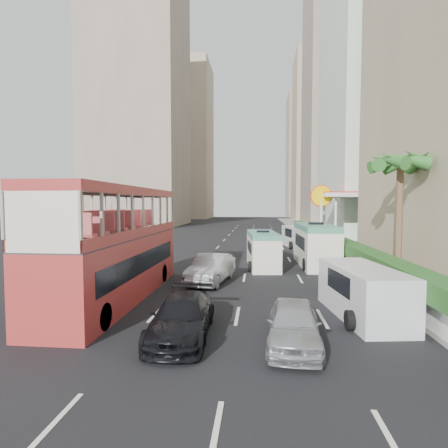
# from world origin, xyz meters

# --- Properties ---
(ground_plane) EXTENTS (200.00, 200.00, 0.00)m
(ground_plane) POSITION_xyz_m (0.00, 0.00, 0.00)
(ground_plane) COLOR black
(ground_plane) RESTS_ON ground
(double_decker_bus) EXTENTS (2.50, 11.00, 5.06)m
(double_decker_bus) POSITION_xyz_m (-6.00, 0.00, 2.53)
(double_decker_bus) COLOR #B02F2C
(double_decker_bus) RESTS_ON ground
(car_silver_lane_a) EXTENTS (2.41, 4.88, 1.54)m
(car_silver_lane_a) POSITION_xyz_m (-2.18, 3.57, 0.00)
(car_silver_lane_a) COLOR #ACAEB3
(car_silver_lane_a) RESTS_ON ground
(car_silver_lane_b) EXTENTS (1.89, 4.05, 1.34)m
(car_silver_lane_b) POSITION_xyz_m (1.48, -4.63, 0.00)
(car_silver_lane_b) COLOR #ACAEB3
(car_silver_lane_b) RESTS_ON ground
(car_black) EXTENTS (1.97, 4.54, 1.30)m
(car_black) POSITION_xyz_m (-2.06, -4.28, 0.00)
(car_black) COLOR black
(car_black) RESTS_ON ground
(van_asset) EXTENTS (2.13, 4.38, 1.20)m
(van_asset) POSITION_xyz_m (0.78, 14.09, 0.00)
(van_asset) COLOR silver
(van_asset) RESTS_ON ground
(minibus_near) EXTENTS (2.31, 5.55, 2.39)m
(minibus_near) POSITION_xyz_m (0.70, 8.57, 1.20)
(minibus_near) COLOR silver
(minibus_near) RESTS_ON ground
(minibus_far) EXTENTS (2.35, 6.57, 2.89)m
(minibus_far) POSITION_xyz_m (4.39, 9.57, 1.44)
(minibus_far) COLOR silver
(minibus_far) RESTS_ON ground
(panel_van_near) EXTENTS (2.55, 5.00, 1.91)m
(panel_van_near) POSITION_xyz_m (4.37, -1.64, 0.96)
(panel_van_near) COLOR silver
(panel_van_near) RESTS_ON ground
(panel_van_far) EXTENTS (2.98, 5.44, 2.06)m
(panel_van_far) POSITION_xyz_m (4.41, 20.04, 1.03)
(panel_van_far) COLOR silver
(panel_van_far) RESTS_ON ground
(sidewalk) EXTENTS (6.00, 120.00, 0.18)m
(sidewalk) POSITION_xyz_m (9.00, 25.00, 0.09)
(sidewalk) COLOR #99968C
(sidewalk) RESTS_ON ground
(kerb_wall) EXTENTS (0.30, 44.00, 1.00)m
(kerb_wall) POSITION_xyz_m (6.20, 14.00, 0.68)
(kerb_wall) COLOR silver
(kerb_wall) RESTS_ON sidewalk
(hedge) EXTENTS (1.10, 44.00, 0.70)m
(hedge) POSITION_xyz_m (6.20, 14.00, 1.53)
(hedge) COLOR #2D6626
(hedge) RESTS_ON kerb_wall
(palm_tree) EXTENTS (0.36, 0.36, 6.40)m
(palm_tree) POSITION_xyz_m (7.80, 4.00, 3.38)
(palm_tree) COLOR brown
(palm_tree) RESTS_ON sidewalk
(shell_station) EXTENTS (6.50, 8.00, 5.50)m
(shell_station) POSITION_xyz_m (10.00, 23.00, 2.75)
(shell_station) COLOR silver
(shell_station) RESTS_ON ground
(tower_stripe) EXTENTS (16.00, 18.00, 58.00)m
(tower_stripe) POSITION_xyz_m (18.00, 34.00, 29.00)
(tower_stripe) COLOR white
(tower_stripe) RESTS_ON ground
(tower_mid) EXTENTS (16.00, 16.00, 50.00)m
(tower_mid) POSITION_xyz_m (18.00, 58.00, 25.00)
(tower_mid) COLOR gray
(tower_mid) RESTS_ON ground
(tower_far_a) EXTENTS (14.00, 14.00, 44.00)m
(tower_far_a) POSITION_xyz_m (17.00, 82.00, 22.00)
(tower_far_a) COLOR tan
(tower_far_a) RESTS_ON ground
(tower_far_b) EXTENTS (14.00, 14.00, 40.00)m
(tower_far_b) POSITION_xyz_m (17.00, 104.00, 20.00)
(tower_far_b) COLOR gray
(tower_far_b) RESTS_ON ground
(tower_left_a) EXTENTS (18.00, 18.00, 52.00)m
(tower_left_a) POSITION_xyz_m (-24.00, 55.00, 26.00)
(tower_left_a) COLOR gray
(tower_left_a) RESTS_ON ground
(tower_left_b) EXTENTS (16.00, 16.00, 46.00)m
(tower_left_b) POSITION_xyz_m (-22.00, 90.00, 23.00)
(tower_left_b) COLOR tan
(tower_left_b) RESTS_ON ground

